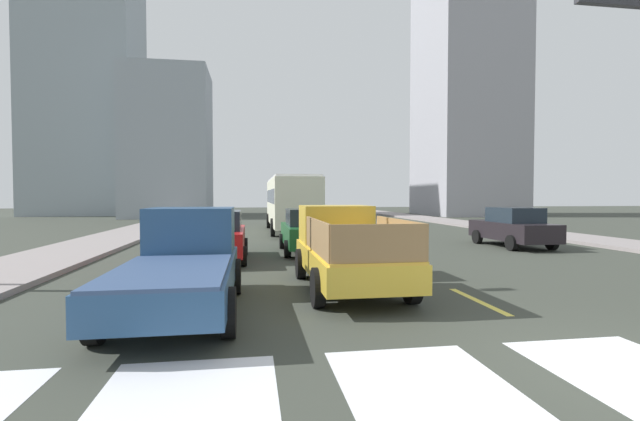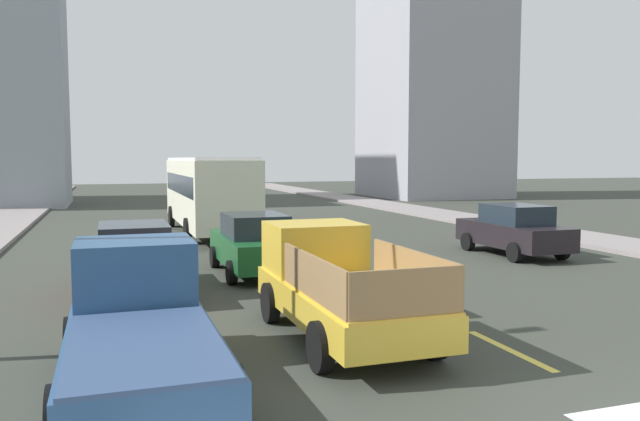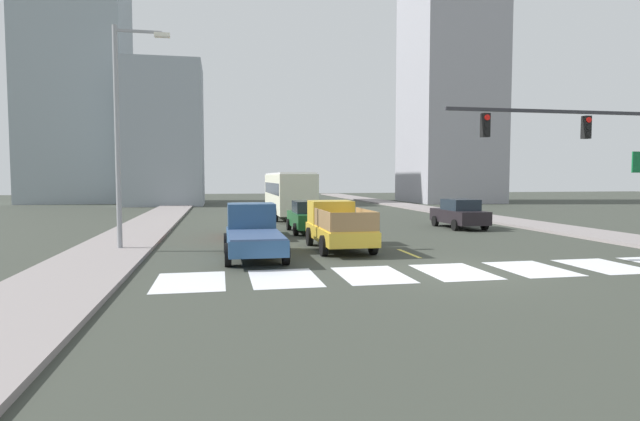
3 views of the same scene
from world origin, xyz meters
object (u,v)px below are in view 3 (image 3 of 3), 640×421
at_px(pickup_stakebed, 337,226).
at_px(traffic_signal_gantry, 614,144).
at_px(pickup_dark, 253,232).
at_px(streetlight_left, 121,128).
at_px(sedan_far, 459,214).
at_px(city_bus, 288,192).
at_px(sedan_near_right, 249,220).
at_px(sedan_mid, 309,217).

relative_size(pickup_stakebed, traffic_signal_gantry, 0.51).
xyz_separation_m(pickup_dark, streetlight_left, (-5.06, 2.36, 4.05)).
distance_m(sedan_far, traffic_signal_gantry, 11.66).
distance_m(city_bus, streetlight_left, 18.19).
bearing_deg(sedan_near_right, city_bus, 70.59).
height_order(sedan_far, sedan_near_right, same).
distance_m(pickup_stakebed, streetlight_left, 9.60).
bearing_deg(streetlight_left, sedan_far, 19.34).
distance_m(sedan_mid, streetlight_left, 11.05).
xyz_separation_m(pickup_stakebed, traffic_signal_gantry, (9.74, -4.13, 3.31)).
bearing_deg(sedan_mid, pickup_stakebed, -88.57).
bearing_deg(pickup_stakebed, pickup_dark, -157.65).
height_order(pickup_dark, traffic_signal_gantry, traffic_signal_gantry).
bearing_deg(streetlight_left, sedan_near_right, 37.11).
bearing_deg(streetlight_left, pickup_stakebed, -5.21).
relative_size(pickup_dark, city_bus, 0.48).
bearing_deg(sedan_mid, city_bus, 89.25).
height_order(sedan_near_right, traffic_signal_gantry, traffic_signal_gantry).
bearing_deg(sedan_mid, streetlight_left, -146.19).
bearing_deg(pickup_dark, traffic_signal_gantry, -13.83).
bearing_deg(traffic_signal_gantry, sedan_near_right, 146.02).
bearing_deg(traffic_signal_gantry, pickup_stakebed, 157.02).
bearing_deg(city_bus, pickup_dark, -103.59).
bearing_deg(city_bus, pickup_stakebed, -92.27).
bearing_deg(sedan_mid, pickup_dark, -113.23).
distance_m(pickup_stakebed, city_bus, 16.46).
bearing_deg(city_bus, traffic_signal_gantry, -66.80).
xyz_separation_m(city_bus, sedan_mid, (-0.21, -10.00, -1.09)).
bearing_deg(sedan_far, pickup_stakebed, -142.57).
distance_m(pickup_dark, sedan_mid, 8.74).
relative_size(pickup_dark, streetlight_left, 0.58).
bearing_deg(sedan_far, traffic_signal_gantry, -86.73).
bearing_deg(streetlight_left, city_bus, 60.67).
xyz_separation_m(pickup_stakebed, pickup_dark, (-3.62, -1.57, -0.02)).
relative_size(pickup_stakebed, sedan_near_right, 1.18).
distance_m(pickup_dark, sedan_far, 15.27).
distance_m(pickup_stakebed, sedan_near_right, 5.87).
height_order(pickup_stakebed, sedan_far, pickup_stakebed).
relative_size(pickup_stakebed, sedan_far, 1.18).
distance_m(city_bus, traffic_signal_gantry, 22.82).
distance_m(sedan_mid, sedan_near_right, 3.73).
bearing_deg(sedan_mid, sedan_near_right, -152.85).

